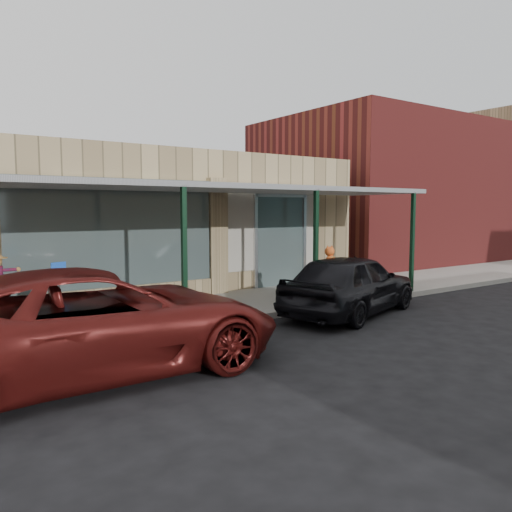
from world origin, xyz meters
TOP-DOWN VIEW (x-y plane):
  - ground at (0.00, 0.00)m, footprint 120.00×120.00m
  - sidewalk at (0.00, 3.60)m, footprint 40.00×3.20m
  - storefront at (-0.00, 8.16)m, footprint 12.00×6.25m
  - awning at (0.00, 3.56)m, footprint 12.00×3.00m
  - block_buildings_near at (2.01, 9.20)m, footprint 61.00×8.00m
  - barrel_pumpkin at (5.00, 3.82)m, footprint 0.81×0.81m
  - handicap_sign at (-4.22, 2.40)m, footprint 0.28×0.11m
  - parked_sedan at (2.20, 1.34)m, footprint 4.73×3.03m
  - car_maroon at (-4.19, 0.45)m, footprint 5.95×2.77m

SIDE VIEW (x-z plane):
  - ground at x=0.00m, z-range 0.00..0.00m
  - sidewalk at x=0.00m, z-range 0.00..0.15m
  - barrel_pumpkin at x=5.00m, z-range 0.04..0.78m
  - parked_sedan at x=2.20m, z-range -0.06..1.56m
  - car_maroon at x=-4.19m, z-range 0.00..1.65m
  - handicap_sign at x=-4.22m, z-range 0.35..1.77m
  - storefront at x=0.00m, z-range -0.01..4.19m
  - awning at x=0.00m, z-range 1.49..4.53m
  - block_buildings_near at x=2.01m, z-range -0.23..7.77m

